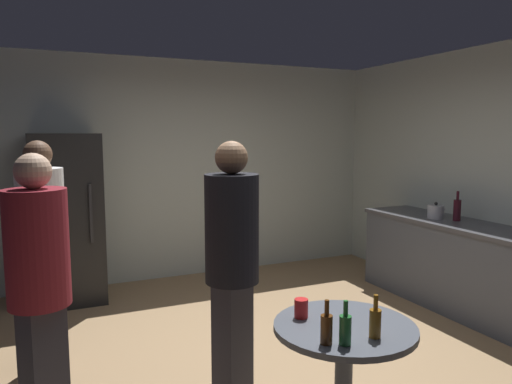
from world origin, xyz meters
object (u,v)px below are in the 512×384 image
object	(u,v)px
beer_bottle_green	(345,329)
person_in_maroon_shirt	(39,278)
foreground_table	(344,342)
person_in_black_shirt	(232,256)
person_in_white_shirt	(42,237)
kettle	(436,212)
refrigerator	(68,218)
beer_bottle_brown	(326,328)
plastic_cup_red	(301,308)
wine_bottle_on_counter	(457,210)
beer_bottle_amber	(375,322)

from	to	relation	value
beer_bottle_green	person_in_maroon_shirt	xyz separation A→B (m)	(-1.40, 0.95, 0.17)
foreground_table	person_in_black_shirt	xyz separation A→B (m)	(-0.44, 0.61, 0.40)
person_in_white_shirt	person_in_maroon_shirt	bearing A→B (deg)	-75.00
kettle	foreground_table	bearing A→B (deg)	-144.15
refrigerator	person_in_black_shirt	distance (m)	2.79
person_in_maroon_shirt	beer_bottle_brown	bearing A→B (deg)	24.08
plastic_cup_red	person_in_maroon_shirt	distance (m)	1.50
wine_bottle_on_counter	beer_bottle_amber	distance (m)	2.89
refrigerator	beer_bottle_amber	size ratio (longest dim) A/B	7.83
person_in_black_shirt	foreground_table	bearing A→B (deg)	8.70
kettle	beer_bottle_brown	xyz separation A→B (m)	(-2.54, -1.84, -0.15)
kettle	foreground_table	size ratio (longest dim) A/B	0.30
refrigerator	person_in_white_shirt	distance (m)	1.56
beer_bottle_amber	beer_bottle_brown	world-z (taller)	same
beer_bottle_green	person_in_white_shirt	xyz separation A→B (m)	(-1.38, 1.95, 0.21)
beer_bottle_brown	person_in_white_shirt	world-z (taller)	person_in_white_shirt
person_in_white_shirt	kettle	bearing A→B (deg)	15.38
kettle	person_in_white_shirt	xyz separation A→B (m)	(-3.83, 0.07, 0.05)
refrigerator	person_in_white_shirt	world-z (taller)	refrigerator
foreground_table	person_in_black_shirt	world-z (taller)	person_in_black_shirt
person_in_maroon_shirt	beer_bottle_amber	bearing A→B (deg)	27.92
plastic_cup_red	person_in_white_shirt	distance (m)	2.07
plastic_cup_red	foreground_table	bearing A→B (deg)	-47.91
beer_bottle_brown	person_in_maroon_shirt	bearing A→B (deg)	145.46
beer_bottle_brown	beer_bottle_green	xyz separation A→B (m)	(0.08, -0.05, 0.00)
refrigerator	person_in_black_shirt	xyz separation A→B (m)	(0.84, -2.66, 0.13)
kettle	plastic_cup_red	distance (m)	2.89
person_in_white_shirt	person_in_maroon_shirt	distance (m)	0.99
kettle	beer_bottle_brown	size ratio (longest dim) A/B	1.06
plastic_cup_red	person_in_maroon_shirt	size ratio (longest dim) A/B	0.07
person_in_black_shirt	beer_bottle_brown	bearing A→B (deg)	-12.06
kettle	person_in_white_shirt	distance (m)	3.83
refrigerator	foreground_table	bearing A→B (deg)	-68.62
kettle	plastic_cup_red	bearing A→B (deg)	-149.22
person_in_black_shirt	kettle	bearing A→B (deg)	84.12
person_in_black_shirt	person_in_maroon_shirt	size ratio (longest dim) A/B	1.04
wine_bottle_on_counter	person_in_maroon_shirt	xyz separation A→B (m)	(-3.94, -0.73, -0.03)
wine_bottle_on_counter	plastic_cup_red	xyz separation A→B (m)	(-2.57, -1.28, -0.23)
beer_bottle_brown	beer_bottle_green	size ratio (longest dim) A/B	1.00
wine_bottle_on_counter	kettle	bearing A→B (deg)	113.65
beer_bottle_green	person_in_white_shirt	world-z (taller)	person_in_white_shirt
refrigerator	plastic_cup_red	world-z (taller)	refrigerator
foreground_table	plastic_cup_red	world-z (taller)	plastic_cup_red
person_in_white_shirt	wine_bottle_on_counter	bearing A→B (deg)	12.47
foreground_table	plastic_cup_red	xyz separation A→B (m)	(-0.17, 0.19, 0.16)
beer_bottle_amber	person_in_maroon_shirt	bearing A→B (deg)	149.30
plastic_cup_red	person_in_black_shirt	bearing A→B (deg)	122.34
wine_bottle_on_counter	person_in_black_shirt	xyz separation A→B (m)	(-2.83, -0.86, 0.01)
beer_bottle_brown	foreground_table	bearing A→B (deg)	36.39
refrigerator	beer_bottle_green	distance (m)	3.66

